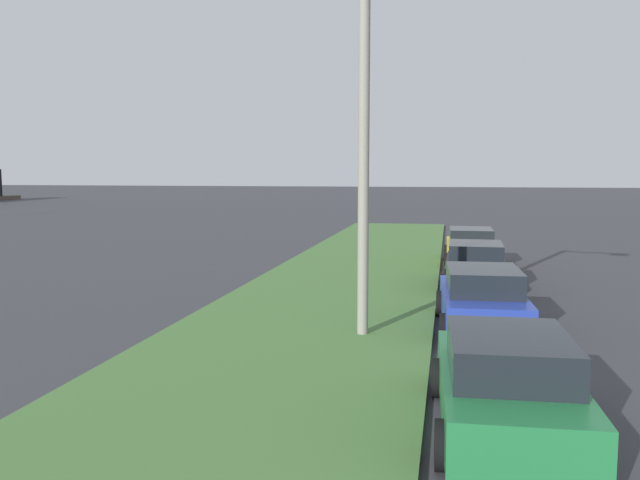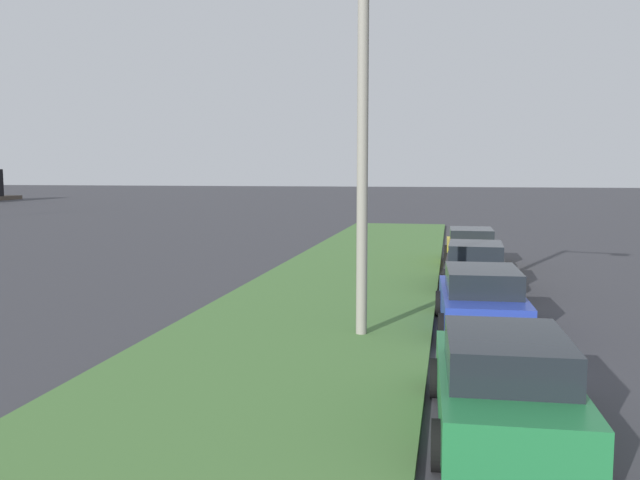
{
  "view_description": "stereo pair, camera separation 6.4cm",
  "coord_description": "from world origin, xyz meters",
  "px_view_note": "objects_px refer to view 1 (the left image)",
  "views": [
    {
      "loc": [
        -5.04,
        4.08,
        3.69
      ],
      "look_at": [
        18.95,
        8.77,
        1.13
      ],
      "focal_mm": 37.17,
      "sensor_mm": 36.0,
      "label": 1
    },
    {
      "loc": [
        -5.03,
        4.02,
        3.69
      ],
      "look_at": [
        18.95,
        8.77,
        1.13
      ],
      "focal_mm": 37.17,
      "sensor_mm": 36.0,
      "label": 2
    }
  ],
  "objects_px": {
    "parked_car_yellow": "(470,247)",
    "streetlight": "(380,138)",
    "parked_car_green": "(507,384)",
    "parked_car_black": "(475,266)",
    "parked_car_blue": "(482,299)"
  },
  "relations": [
    {
      "from": "parked_car_black",
      "to": "parked_car_yellow",
      "type": "relative_size",
      "value": 1.0
    },
    {
      "from": "parked_car_green",
      "to": "parked_car_blue",
      "type": "xyz_separation_m",
      "value": [
        6.25,
        0.04,
        0.0
      ]
    },
    {
      "from": "parked_car_green",
      "to": "parked_car_black",
      "type": "relative_size",
      "value": 1.0
    },
    {
      "from": "parked_car_yellow",
      "to": "parked_car_black",
      "type": "bearing_deg",
      "value": 179.11
    },
    {
      "from": "parked_car_green",
      "to": "streetlight",
      "type": "distance_m",
      "value": 6.48
    },
    {
      "from": "parked_car_blue",
      "to": "parked_car_black",
      "type": "bearing_deg",
      "value": -2.99
    },
    {
      "from": "parked_car_yellow",
      "to": "streetlight",
      "type": "bearing_deg",
      "value": 168.39
    },
    {
      "from": "parked_car_blue",
      "to": "parked_car_black",
      "type": "xyz_separation_m",
      "value": [
        5.47,
        -0.04,
        0.0
      ]
    },
    {
      "from": "parked_car_green",
      "to": "parked_car_blue",
      "type": "distance_m",
      "value": 6.25
    },
    {
      "from": "parked_car_green",
      "to": "streetlight",
      "type": "height_order",
      "value": "streetlight"
    },
    {
      "from": "parked_car_blue",
      "to": "streetlight",
      "type": "bearing_deg",
      "value": 119.76
    },
    {
      "from": "parked_car_green",
      "to": "parked_car_yellow",
      "type": "height_order",
      "value": "same"
    },
    {
      "from": "parked_car_black",
      "to": "streetlight",
      "type": "xyz_separation_m",
      "value": [
        -6.91,
        2.32,
        3.67
      ]
    },
    {
      "from": "parked_car_black",
      "to": "streetlight",
      "type": "height_order",
      "value": "streetlight"
    },
    {
      "from": "parked_car_yellow",
      "to": "streetlight",
      "type": "distance_m",
      "value": 12.92
    }
  ]
}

